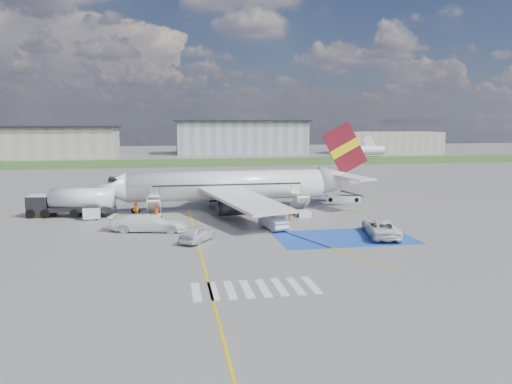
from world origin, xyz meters
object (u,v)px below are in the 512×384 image
belt_loader (343,198)px  fuel_tanker (72,205)px  gpu_cart (92,214)px  van_white_b (149,220)px  airliner (238,185)px  car_silver_b (273,222)px  van_white_a (381,225)px  car_silver_a (198,234)px

belt_loader → fuel_tanker: bearing=-158.1°
gpu_cart → belt_loader: 36.20m
gpu_cart → van_white_b: 10.60m
airliner → fuel_tanker: bearing=-177.6°
fuel_tanker → car_silver_b: size_ratio=2.25×
car_silver_b → van_white_a: bearing=140.5°
van_white_a → van_white_b: (-24.04, 6.41, 0.05)m
car_silver_a → car_silver_b: car_silver_a is taller
car_silver_a → van_white_b: bearing=-17.4°
gpu_cart → belt_loader: (35.23, 8.32, -0.31)m
airliner → fuel_tanker: 21.29m
fuel_tanker → car_silver_a: 21.93m
fuel_tanker → gpu_cart: fuel_tanker is taller
fuel_tanker → car_silver_b: 26.13m
gpu_cart → van_white_a: van_white_a is taller
fuel_tanker → belt_loader: (37.92, 5.76, -1.10)m
van_white_a → belt_loader: bearing=-87.3°
car_silver_a → van_white_b: size_ratio=0.77×
car_silver_a → gpu_cart: bearing=-16.6°
van_white_b → car_silver_a: bearing=-126.7°
belt_loader → van_white_b: size_ratio=0.92×
airliner → car_silver_b: bearing=-80.2°
van_white_b → gpu_cart: bearing=54.6°
car_silver_b → gpu_cart: bearing=-36.9°
car_silver_b → van_white_b: (-13.61, 1.24, 0.43)m
gpu_cart → car_silver_b: size_ratio=0.40×
airliner → car_silver_a: size_ratio=7.59×
belt_loader → car_silver_b: belt_loader is taller
airliner → car_silver_b: (2.17, -12.59, -2.60)m
car_silver_a → fuel_tanker: bearing=-15.8°
van_white_b → van_white_a: bearing=-92.1°
airliner → fuel_tanker: airliner is taller
airliner → car_silver_b: size_ratio=7.64×
fuel_tanker → car_silver_b: fuel_tanker is taller
car_silver_b → fuel_tanker: bearing=-39.7°
airliner → car_silver_b: airliner is taller
van_white_b → belt_loader: bearing=-47.3°
airliner → van_white_a: size_ratio=5.89×
car_silver_a → car_silver_b: bearing=-120.1°
airliner → van_white_a: airliner is taller
car_silver_b → van_white_a: size_ratio=0.77×
airliner → car_silver_a: bearing=-110.7°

